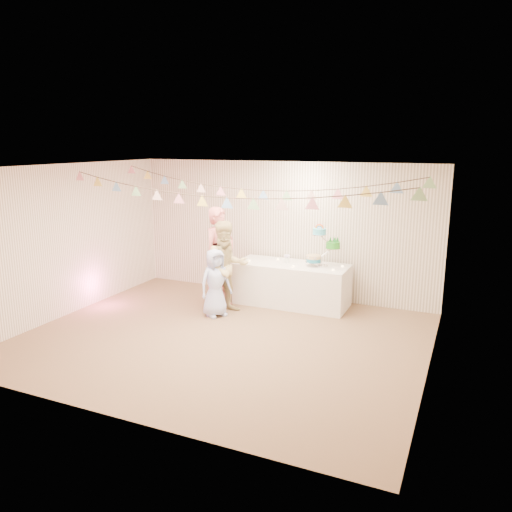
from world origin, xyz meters
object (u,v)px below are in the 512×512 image
at_px(person_adult_a, 220,257).
at_px(person_adult_b, 227,267).
at_px(cake_stand, 322,248).
at_px(table, 292,284).
at_px(person_child, 215,283).

relative_size(person_adult_a, person_adult_b, 1.12).
bearing_deg(person_adult_b, cake_stand, -15.12).
bearing_deg(person_adult_a, cake_stand, -53.42).
height_order(person_adult_a, person_adult_b, person_adult_a).
bearing_deg(table, person_adult_a, -154.26).
bearing_deg(table, cake_stand, 5.19).
height_order(table, cake_stand, cake_stand).
distance_m(table, cake_stand, 0.91).
height_order(cake_stand, person_adult_b, person_adult_b).
height_order(table, person_child, person_child).
distance_m(table, person_child, 1.51).
distance_m(person_adult_a, person_child, 0.66).
relative_size(table, person_child, 1.74).
distance_m(cake_stand, person_adult_b, 1.74).
distance_m(cake_stand, person_adult_a, 1.86).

